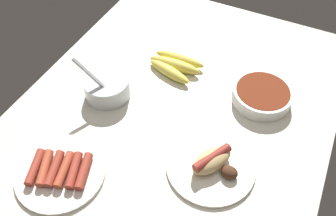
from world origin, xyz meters
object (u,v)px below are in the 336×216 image
Objects in this scene: bowl_coleslaw at (107,86)px; plate_hotdog_assembled at (212,164)px; banana_bunch at (175,65)px; bowl_chili at (262,95)px; plate_sausages at (60,171)px.

bowl_coleslaw is 0.66× the size of plate_hotdog_assembled.
banana_bunch is 23.85cm from bowl_coleslaw.
bowl_chili is at bearing 87.82° from banana_bunch.
bowl_chili is at bearing 112.92° from bowl_coleslaw.
plate_hotdog_assembled is at bearing -9.57° from bowl_chili.
bowl_coleslaw is at bearing -172.17° from plate_sausages.
bowl_chili is 0.76× the size of plate_sausages.
bowl_coleslaw reaches higher than plate_hotdog_assembled.
plate_hotdog_assembled is 39.32cm from plate_sausages.
plate_sausages is (18.88, -34.49, -0.59)cm from plate_hotdog_assembled.
bowl_chili is at bearing 140.47° from plate_sausages.
banana_bunch is at bearing -140.29° from plate_hotdog_assembled.
bowl_coleslaw is at bearing -35.07° from banana_bunch.
bowl_chili is 61.82cm from plate_sausages.
bowl_coleslaw is at bearing -105.18° from plate_hotdog_assembled.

